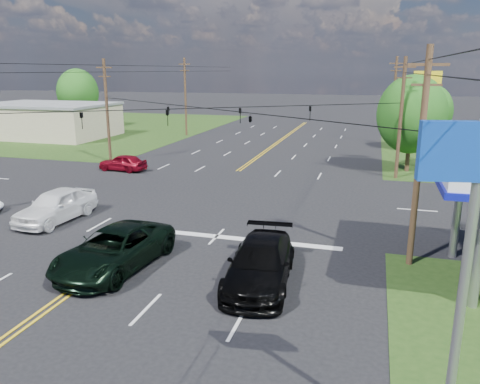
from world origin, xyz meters
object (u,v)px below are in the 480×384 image
(pole_se, at_px, (419,157))
(suv_black, at_px, (260,263))
(tree_right_a, at_px, (412,114))
(tree_far_l, at_px, (78,93))
(pole_left_far, at_px, (185,96))
(pole_nw, at_px, (107,109))
(retail_nw, at_px, (47,121))
(pole_right_far, at_px, (394,99))
(pole_ne, at_px, (401,117))
(polesign_se, at_px, (474,207))
(pickup_dkgreen, at_px, (114,249))
(pickup_white, at_px, (56,205))
(tree_right_b, at_px, (429,111))

(pole_se, distance_m, suv_black, 8.14)
(tree_right_a, height_order, tree_far_l, tree_far_l)
(pole_left_far, bearing_deg, pole_nw, -90.00)
(retail_nw, height_order, pole_right_far, pole_right_far)
(pole_ne, distance_m, polesign_se, 29.52)
(pole_ne, bearing_deg, retail_nw, 163.18)
(pole_ne, distance_m, tree_far_l, 50.54)
(pole_right_far, bearing_deg, pole_nw, -143.84)
(pole_se, bearing_deg, pickup_dkgreen, -162.16)
(pickup_white, bearing_deg, pole_ne, 45.21)
(pole_ne, bearing_deg, pole_se, -90.00)
(pole_se, bearing_deg, tree_right_b, 83.95)
(retail_nw, xyz_separation_m, pole_right_far, (43.00, 6.00, 3.17))
(pickup_dkgreen, bearing_deg, retail_nw, 136.07)
(pole_right_far, relative_size, suv_black, 1.64)
(pole_se, distance_m, tree_far_l, 60.88)
(tree_right_a, height_order, suv_black, tree_right_a)
(pole_ne, bearing_deg, suv_black, -105.44)
(pole_ne, bearing_deg, pole_left_far, 143.84)
(pole_left_far, height_order, tree_far_l, pole_left_far)
(tree_far_l, relative_size, pickup_dkgreen, 1.36)
(pole_ne, relative_size, tree_right_a, 1.16)
(pole_se, relative_size, pole_nw, 1.00)
(tree_right_a, bearing_deg, pickup_dkgreen, -118.35)
(retail_nw, bearing_deg, pickup_white, -51.64)
(pole_right_far, relative_size, tree_right_a, 1.22)
(pickup_white, bearing_deg, tree_far_l, 126.53)
(tree_right_b, distance_m, polesign_se, 44.67)
(pole_right_far, bearing_deg, pole_se, -90.00)
(pole_right_far, height_order, pickup_dkgreen, pole_right_far)
(pole_right_far, bearing_deg, tree_far_l, 174.92)
(pole_nw, xyz_separation_m, pole_left_far, (0.00, 19.00, 0.25))
(pole_ne, bearing_deg, tree_far_l, 152.93)
(pickup_dkgreen, bearing_deg, pole_ne, 65.43)
(pole_right_far, bearing_deg, pole_ne, -90.00)
(pickup_white, xyz_separation_m, polesign_se, (19.26, -12.50, 5.05))
(pole_se, relative_size, tree_right_b, 1.34)
(pole_nw, relative_size, tree_far_l, 1.09)
(tree_far_l, height_order, pickup_white, tree_far_l)
(pickup_dkgreen, bearing_deg, pickup_white, 148.40)
(retail_nw, relative_size, pole_right_far, 1.60)
(retail_nw, bearing_deg, pole_se, -35.79)
(pole_left_far, distance_m, tree_far_l, 19.42)
(suv_black, bearing_deg, pole_ne, 69.71)
(pole_ne, xyz_separation_m, pole_left_far, (-26.00, 19.00, 0.25))
(retail_nw, bearing_deg, suv_black, -43.19)
(suv_black, height_order, pickup_white, pickup_white)
(pole_right_far, height_order, polesign_se, pole_right_far)
(pole_nw, relative_size, pole_ne, 1.00)
(pole_nw, bearing_deg, polesign_se, -48.61)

